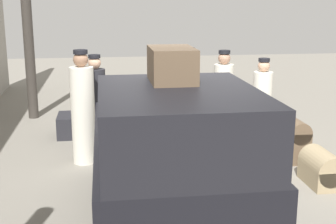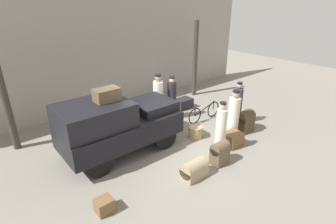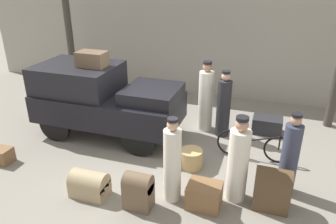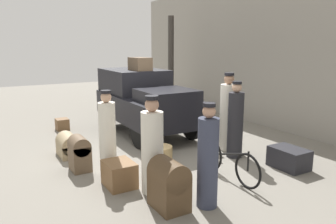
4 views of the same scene
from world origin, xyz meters
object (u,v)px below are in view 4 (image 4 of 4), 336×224
at_px(truck, 144,99).
at_px(trunk_umber_medium, 80,153).
at_px(conductor_in_dark_uniform, 107,136).
at_px(suitcase_tan_flat, 119,174).
at_px(bicycle, 228,162).
at_px(porter_with_bicycle, 208,160).
at_px(trunk_wicker_pale, 289,158).
at_px(porter_carrying_trunk, 235,123).
at_px(porter_lifting_near_truck, 152,149).
at_px(porter_standing_middle, 228,115).
at_px(trunk_large_brown, 62,124).
at_px(trunk_on_truck_roof, 140,64).
at_px(trunk_barrel_dark, 69,146).
at_px(suitcase_black_upright, 169,183).
at_px(wicker_basket, 161,156).

bearing_deg(truck, trunk_umber_medium, -50.64).
height_order(conductor_in_dark_uniform, suitcase_tan_flat, conductor_in_dark_uniform).
height_order(bicycle, suitcase_tan_flat, bicycle).
height_order(porter_with_bicycle, trunk_wicker_pale, porter_with_bicycle).
xyz_separation_m(porter_carrying_trunk, trunk_umber_medium, (-0.94, -3.24, -0.42)).
height_order(porter_with_bicycle, porter_lifting_near_truck, porter_lifting_near_truck).
distance_m(porter_standing_middle, trunk_wicker_pale, 1.75).
xyz_separation_m(trunk_umber_medium, trunk_large_brown, (-3.44, 0.41, -0.20)).
bearing_deg(bicycle, trunk_on_truck_roof, 178.93).
xyz_separation_m(trunk_barrel_dark, suitcase_black_upright, (3.27, 0.75, 0.17)).
xyz_separation_m(conductor_in_dark_uniform, trunk_large_brown, (-3.94, -0.01, -0.60)).
height_order(porter_lifting_near_truck, trunk_umber_medium, porter_lifting_near_truck).
height_order(truck, trunk_umber_medium, truck).
relative_size(wicker_basket, suitcase_black_upright, 0.62).
xyz_separation_m(conductor_in_dark_uniform, porter_lifting_near_truck, (1.12, 0.39, 0.00)).
distance_m(bicycle, trunk_umber_medium, 2.94).
xyz_separation_m(truck, trunk_barrel_dark, (0.95, -2.37, -0.75)).
distance_m(porter_lifting_near_truck, trunk_wicker_pale, 3.02).
bearing_deg(porter_standing_middle, trunk_umber_medium, -97.26).
height_order(trunk_wicker_pale, trunk_umber_medium, trunk_umber_medium).
bearing_deg(trunk_barrel_dark, suitcase_tan_flat, 10.29).
bearing_deg(porter_standing_middle, truck, -156.26).
distance_m(wicker_basket, porter_standing_middle, 2.01).
relative_size(suitcase_black_upright, trunk_large_brown, 2.05).
bearing_deg(trunk_large_brown, trunk_barrel_dark, -9.20).
height_order(conductor_in_dark_uniform, trunk_large_brown, conductor_in_dark_uniform).
xyz_separation_m(porter_lifting_near_truck, suitcase_tan_flat, (-0.50, -0.41, -0.54)).
bearing_deg(porter_lifting_near_truck, porter_standing_middle, 114.08).
xyz_separation_m(porter_with_bicycle, conductor_in_dark_uniform, (-2.00, -0.89, 0.00)).
xyz_separation_m(trunk_barrel_dark, trunk_large_brown, (-2.43, 0.39, -0.07)).
relative_size(porter_lifting_near_truck, porter_standing_middle, 0.91).
xyz_separation_m(bicycle, porter_carrying_trunk, (-0.88, 0.92, 0.46)).
bearing_deg(trunk_on_truck_roof, porter_standing_middle, 22.07).
bearing_deg(trunk_umber_medium, porter_lifting_near_truck, 26.67).
bearing_deg(trunk_large_brown, porter_carrying_trunk, 32.88).
xyz_separation_m(bicycle, porter_lifting_near_truck, (-0.20, -1.50, 0.44)).
bearing_deg(porter_with_bicycle, trunk_umber_medium, -152.31).
height_order(bicycle, porter_lifting_near_truck, porter_lifting_near_truck).
xyz_separation_m(truck, wicker_basket, (2.53, -0.84, -0.78)).
relative_size(porter_with_bicycle, porter_standing_middle, 0.89).
bearing_deg(trunk_barrel_dark, truck, 111.79).
distance_m(suitcase_black_upright, trunk_large_brown, 5.71).
relative_size(porter_with_bicycle, porter_carrying_trunk, 0.96).
relative_size(suitcase_black_upright, trunk_on_truck_roof, 1.13).
xyz_separation_m(wicker_basket, porter_with_bicycle, (1.93, -0.24, 0.56)).
bearing_deg(porter_lifting_near_truck, trunk_large_brown, -175.44).
distance_m(bicycle, suitcase_black_upright, 1.62).
bearing_deg(conductor_in_dark_uniform, trunk_barrel_dark, -164.93).
xyz_separation_m(trunk_wicker_pale, trunk_umber_medium, (-2.04, -3.75, 0.16)).
bearing_deg(suitcase_tan_flat, trunk_wicker_pale, 74.57).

